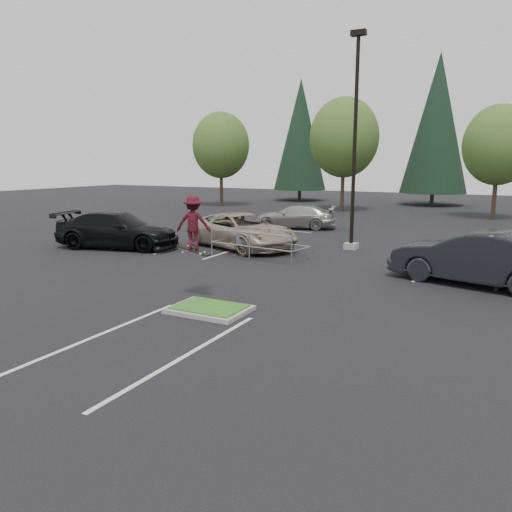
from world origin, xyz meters
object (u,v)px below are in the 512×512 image
at_px(decid_a, 221,147).
at_px(conif_b, 437,124).
at_px(light_pole, 354,155).
at_px(skateboarder, 193,223).
at_px(car_r_charc, 477,258).
at_px(cart_corral, 251,239).
at_px(decid_b, 344,140).
at_px(car_l_tan, 241,231).
at_px(car_far_silver, 296,217).
at_px(conif_a, 300,135).
at_px(car_l_black, 117,230).
at_px(decid_c, 499,148).

xyz_separation_m(decid_a, conif_b, (18.01, 10.47, 2.27)).
height_order(light_pole, skateboarder, light_pole).
bearing_deg(conif_b, decid_a, -149.83).
relative_size(conif_b, car_r_charc, 2.51).
bearing_deg(decid_a, cart_corral, -55.63).
distance_m(decid_b, car_l_tan, 21.37).
xyz_separation_m(light_pole, car_far_silver, (-5.50, 6.00, -3.81)).
distance_m(decid_b, car_r_charc, 27.13).
distance_m(light_pole, conif_b, 28.69).
bearing_deg(decid_a, car_r_charc, -43.22).
bearing_deg(car_r_charc, cart_corral, -81.93).
relative_size(decid_b, skateboarder, 5.27).
distance_m(skateboarder, car_far_silver, 17.50).
distance_m(conif_a, conif_b, 14.03).
bearing_deg(decid_b, decid_a, -177.61).
bearing_deg(car_l_black, decid_c, -49.13).
height_order(skateboarder, car_l_black, skateboarder).
distance_m(decid_c, car_l_tan, 22.99).
relative_size(decid_a, car_l_black, 1.44).
relative_size(light_pole, car_far_silver, 1.96).
relative_size(conif_a, car_l_tan, 2.09).
height_order(decid_a, conif_b, conif_b).
bearing_deg(car_far_silver, decid_c, 124.48).
bearing_deg(conif_b, car_far_silver, -102.53).
xyz_separation_m(car_l_tan, car_r_charc, (11.00, -2.85, 0.09)).
relative_size(conif_a, car_r_charc, 2.25).
bearing_deg(conif_b, conif_a, -177.95).
relative_size(decid_c, skateboarder, 4.58).
bearing_deg(car_l_black, car_r_charc, -104.12).
height_order(conif_a, car_l_tan, conif_a).
relative_size(conif_a, car_far_silver, 2.51).
bearing_deg(car_far_silver, car_l_black, -37.08).
bearing_deg(conif_b, car_r_charc, -79.02).
relative_size(decid_b, car_l_tan, 1.55).
bearing_deg(car_r_charc, conif_b, -154.49).
distance_m(cart_corral, car_r_charc, 9.56).
xyz_separation_m(conif_a, car_r_charc, (20.50, -33.00, -6.15)).
bearing_deg(car_l_black, decid_a, 5.05).
bearing_deg(decid_b, cart_corral, -82.35).
height_order(conif_b, skateboarder, conif_b).
bearing_deg(car_l_tan, decid_c, -6.03).
height_order(conif_b, car_r_charc, conif_b).
bearing_deg(car_l_tan, car_l_black, 139.08).
xyz_separation_m(car_l_black, car_r_charc, (16.50, 0.00, 0.05)).
xyz_separation_m(light_pole, decid_c, (5.49, 17.83, 0.69)).
distance_m(light_pole, decid_a, 25.86).
xyz_separation_m(light_pole, decid_a, (-18.51, 18.03, 1.02)).
bearing_deg(conif_b, cart_corral, -95.28).
bearing_deg(car_r_charc, decid_b, -137.48).
height_order(decid_b, conif_b, conif_b).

